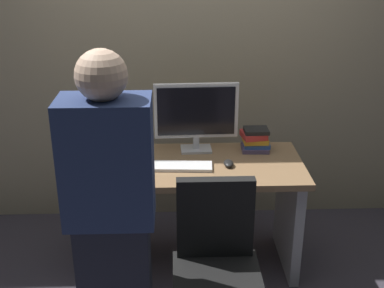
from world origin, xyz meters
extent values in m
plane|color=#3D3842|center=(0.00, 0.00, 0.00)|extent=(9.00, 9.00, 0.00)
cube|color=tan|center=(0.00, 0.73, 1.50)|extent=(6.40, 0.10, 3.00)
cube|color=#93704C|center=(0.00, 0.00, 0.72)|extent=(1.39, 0.65, 0.04)
cube|color=#B2B2B7|center=(-0.64, 0.00, 0.35)|extent=(0.06, 0.57, 0.70)
cube|color=#B2B2B7|center=(0.64, 0.00, 0.35)|extent=(0.06, 0.57, 0.70)
cube|color=black|center=(0.10, -0.82, 0.46)|extent=(0.44, 0.44, 0.08)
cube|color=black|center=(0.10, -0.63, 0.72)|extent=(0.40, 0.06, 0.44)
cube|color=navy|center=(-0.40, -0.85, 1.14)|extent=(0.40, 0.24, 0.58)
sphere|color=beige|center=(-0.40, -0.85, 1.53)|extent=(0.22, 0.22, 0.22)
cube|color=silver|center=(0.04, 0.20, 0.75)|extent=(0.21, 0.15, 0.02)
cube|color=silver|center=(0.04, 0.20, 0.80)|extent=(0.04, 0.03, 0.08)
cube|color=silver|center=(0.04, 0.20, 1.02)|extent=(0.54, 0.05, 0.36)
cube|color=black|center=(0.03, 0.19, 1.02)|extent=(0.50, 0.02, 0.32)
cube|color=white|center=(-0.09, -0.07, 0.75)|extent=(0.44, 0.15, 0.02)
ellipsoid|color=black|center=(0.23, -0.05, 0.76)|extent=(0.06, 0.10, 0.03)
cylinder|color=#3372B2|center=(-0.40, -0.10, 0.79)|extent=(0.06, 0.06, 0.09)
cylinder|color=#3372B2|center=(-0.44, 0.08, 0.79)|extent=(0.07, 0.07, 0.09)
cube|color=#594C72|center=(0.42, 0.19, 0.75)|extent=(0.18, 0.15, 0.03)
cube|color=#3359A5|center=(0.43, 0.21, 0.78)|extent=(0.17, 0.16, 0.03)
cube|color=gold|center=(0.42, 0.20, 0.81)|extent=(0.16, 0.15, 0.03)
cube|color=red|center=(0.41, 0.20, 0.85)|extent=(0.17, 0.17, 0.04)
cube|color=black|center=(0.43, 0.19, 0.88)|extent=(0.16, 0.13, 0.03)
camera|label=1|loc=(-0.10, -2.87, 2.06)|focal=47.33mm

